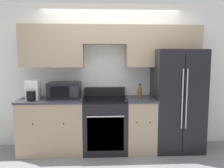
{
  "coord_description": "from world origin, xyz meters",
  "views": [
    {
      "loc": [
        -0.19,
        -3.42,
        1.61
      ],
      "look_at": [
        -0.0,
        0.31,
        1.18
      ],
      "focal_mm": 35.0,
      "sensor_mm": 36.0,
      "label": 1
    }
  ],
  "objects_px": {
    "refrigerator": "(176,100)",
    "microwave": "(65,90)",
    "oven_range": "(105,124)",
    "bottle": "(140,92)"
  },
  "relations": [
    {
      "from": "oven_range",
      "to": "microwave",
      "type": "bearing_deg",
      "value": 174.27
    },
    {
      "from": "refrigerator",
      "to": "microwave",
      "type": "relative_size",
      "value": 3.22
    },
    {
      "from": "oven_range",
      "to": "bottle",
      "type": "relative_size",
      "value": 4.32
    },
    {
      "from": "oven_range",
      "to": "microwave",
      "type": "height_order",
      "value": "microwave"
    },
    {
      "from": "oven_range",
      "to": "refrigerator",
      "type": "relative_size",
      "value": 0.62
    },
    {
      "from": "refrigerator",
      "to": "bottle",
      "type": "bearing_deg",
      "value": -173.24
    },
    {
      "from": "oven_range",
      "to": "refrigerator",
      "type": "bearing_deg",
      "value": 3.37
    },
    {
      "from": "microwave",
      "to": "bottle",
      "type": "relative_size",
      "value": 2.17
    },
    {
      "from": "microwave",
      "to": "oven_range",
      "type": "bearing_deg",
      "value": -5.73
    },
    {
      "from": "refrigerator",
      "to": "bottle",
      "type": "relative_size",
      "value": 6.99
    }
  ]
}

